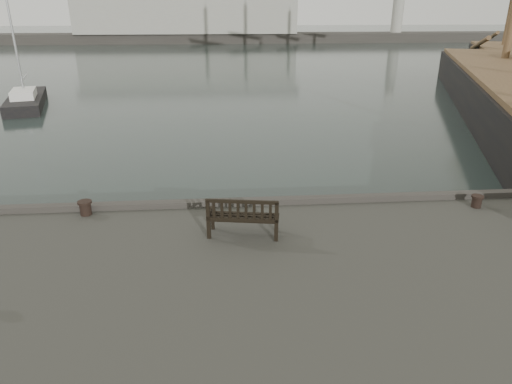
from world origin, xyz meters
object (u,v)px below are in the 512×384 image
at_px(bench, 243,224).
at_px(bollard_left, 85,208).
at_px(bollard_right, 477,201).
at_px(yacht_d, 27,103).

bearing_deg(bench, bollard_left, 169.20).
bearing_deg(bollard_right, bollard_left, 178.08).
distance_m(bollard_left, bollard_right, 11.41).
distance_m(bench, yacht_d, 30.21).
height_order(bollard_left, bollard_right, bollard_left).
xyz_separation_m(bollard_left, bollard_right, (11.41, -0.38, -0.03)).
bearing_deg(yacht_d, bollard_right, -63.41).
relative_size(bench, yacht_d, 0.17).
distance_m(bollard_left, yacht_d, 26.72).
bearing_deg(bollard_left, bench, -20.32).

